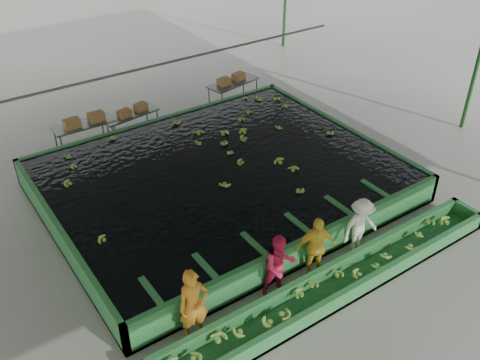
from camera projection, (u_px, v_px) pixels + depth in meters
ground at (250, 217)px, 15.38m from camera, size 80.00×80.00×0.00m
shed_roof at (252, 49)px, 12.61m from camera, size 20.00×22.00×0.04m
shed_posts at (251, 141)px, 13.99m from camera, size 20.00×22.00×5.00m
flotation_tank at (221, 180)px, 16.16m from camera, size 10.00×8.00×0.90m
tank_water at (221, 169)px, 15.94m from camera, size 9.70×7.70×0.00m
sorting_trough at (337, 284)px, 12.78m from camera, size 10.00×1.00×0.50m
cableway_rail at (161, 64)px, 17.14m from camera, size 0.08×0.08×14.00m
rail_hanger_right at (284, 8)px, 18.95m from camera, size 0.04×0.04×2.00m
worker_a at (194, 306)px, 11.31m from camera, size 0.73×0.53×1.85m
worker_b at (280, 266)px, 12.45m from camera, size 0.94×0.81×1.68m
worker_c at (316, 247)px, 12.96m from camera, size 1.10×0.77×1.73m
worker_d at (360, 226)px, 13.71m from camera, size 1.11×0.70×1.63m
packing_table_left at (86, 135)px, 18.43m from camera, size 2.09×0.86×0.95m
packing_table_mid at (131, 125)px, 19.10m from camera, size 2.12×1.07×0.93m
packing_table_right at (233, 93)px, 21.30m from camera, size 2.26×1.23×0.97m
box_stack_left at (85, 124)px, 18.12m from camera, size 1.39×0.40×0.30m
box_stack_mid at (133, 113)px, 18.85m from camera, size 1.19×0.55×0.25m
box_stack_right at (231, 82)px, 21.00m from camera, size 1.27×0.51×0.27m
floating_bananas at (207, 157)px, 16.49m from camera, size 8.93×6.09×0.12m
trough_bananas at (338, 280)px, 12.69m from camera, size 9.17×0.61×0.12m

